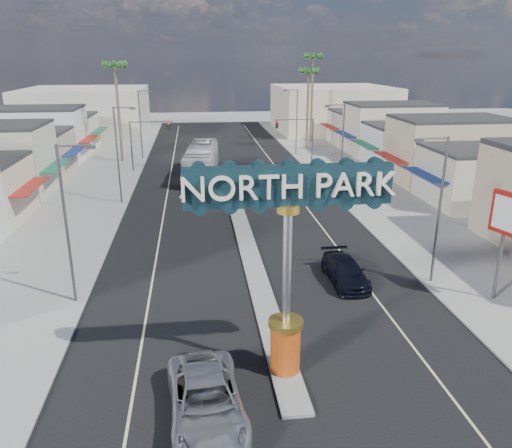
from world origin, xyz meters
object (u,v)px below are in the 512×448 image
object	(u,v)px
streetlight_r_far	(296,119)
suv_right	(345,271)
streetlight_l_near	(68,217)
palm_left_far	(115,71)
streetlight_r_mid	(341,146)
palm_right_far	(313,62)
streetlight_r_near	(437,204)
car_parked_right	(312,178)
palm_right_mid	(309,76)
suv_left	(206,400)
gateway_sign	(287,248)
streetlight_l_mid	(119,151)
traffic_signal_left	(146,136)
bank_pylon_sign	(506,220)
city_bus	(201,161)
traffic_signal_right	(298,133)
streetlight_l_far	(141,121)

from	to	relation	value
streetlight_r_far	suv_right	size ratio (longest dim) A/B	1.78
streetlight_l_near	palm_left_far	distance (m)	40.59
streetlight_r_far	streetlight_l_near	bearing A→B (deg)	-116.42
streetlight_r_mid	palm_right_far	xyz separation A→B (m)	(4.57, 32.00, 7.32)
streetlight_r_near	car_parked_right	world-z (taller)	streetlight_r_near
palm_right_mid	suv_left	world-z (taller)	palm_right_mid
streetlight_r_far	suv_right	xyz separation A→B (m)	(-5.11, -41.29, -4.33)
gateway_sign	palm_right_far	distance (m)	62.20
streetlight_r_mid	streetlight_r_far	distance (m)	22.00
gateway_sign	streetlight_r_mid	distance (m)	29.91
gateway_sign	palm_left_far	distance (m)	50.06
gateway_sign	streetlight_l_mid	distance (m)	29.91
traffic_signal_left	bank_pylon_sign	size ratio (longest dim) A/B	0.96
city_bus	traffic_signal_left	bearing A→B (deg)	155.67
streetlight_l_near	streetlight_r_near	bearing A→B (deg)	0.00
suv_right	traffic_signal_right	bearing A→B (deg)	81.93
streetlight_r_far	car_parked_right	size ratio (longest dim) A/B	2.03
suv_left	traffic_signal_right	bearing A→B (deg)	69.63
palm_left_far	palm_right_far	distance (m)	30.48
streetlight_l_far	suv_left	world-z (taller)	streetlight_l_far
palm_right_far	city_bus	size ratio (longest dim) A/B	1.07
suv_left	bank_pylon_sign	distance (m)	18.76
streetlight_l_far	suv_right	size ratio (longest dim) A/B	1.78
palm_left_far	bank_pylon_sign	size ratio (longest dim) A/B	2.09
palm_right_far	palm_left_far	bearing A→B (deg)	-156.80
traffic_signal_left	palm_right_mid	world-z (taller)	palm_right_mid
traffic_signal_left	suv_right	world-z (taller)	traffic_signal_left
streetlight_l_mid	gateway_sign	bearing A→B (deg)	-69.58
streetlight_l_far	bank_pylon_sign	size ratio (longest dim) A/B	1.44
streetlight_l_far	palm_left_far	distance (m)	7.21
palm_left_far	streetlight_r_far	bearing A→B (deg)	4.88
streetlight_l_mid	palm_right_far	distance (m)	41.53
palm_right_far	streetlight_l_near	bearing A→B (deg)	-116.06
streetlight_r_far	city_bus	xyz separation A→B (m)	(-13.26, -11.73, -3.23)
streetlight_l_near	palm_right_mid	bearing A→B (deg)	63.01
traffic_signal_left	city_bus	xyz separation A→B (m)	(6.36, -3.73, -2.44)
palm_right_far	suv_right	world-z (taller)	palm_right_far
palm_left_far	gateway_sign	bearing A→B (deg)	-74.85
traffic_signal_right	palm_left_far	size ratio (longest dim) A/B	0.46
streetlight_r_mid	streetlight_r_far	bearing A→B (deg)	90.00
traffic_signal_right	palm_right_far	size ratio (longest dim) A/B	0.43
streetlight_l_near	suv_right	distance (m)	16.36
streetlight_l_near	streetlight_r_mid	xyz separation A→B (m)	(20.87, 20.00, 0.00)
suv_left	streetlight_r_far	bearing A→B (deg)	70.68
palm_right_mid	streetlight_r_far	bearing A→B (deg)	-122.69
traffic_signal_left	palm_right_mid	bearing A→B (deg)	28.42
palm_right_far	bank_pylon_sign	xyz separation A→B (m)	(-1.95, -54.69, -7.53)
gateway_sign	streetlight_l_far	size ratio (longest dim) A/B	1.02
suv_right	palm_right_mid	bearing A→B (deg)	78.93
gateway_sign	suv_right	size ratio (longest dim) A/B	1.81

